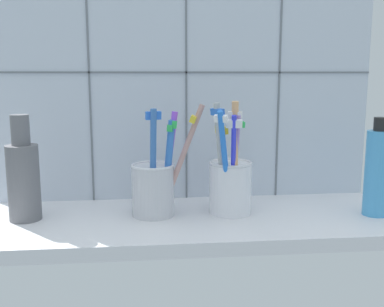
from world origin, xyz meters
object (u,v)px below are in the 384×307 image
object	(u,v)px
ceramic_vase	(23,177)
soap_bottle	(377,171)
toothbrush_cup_left	(155,184)
toothbrush_cup_right	(230,181)

from	to	relation	value
ceramic_vase	soap_bottle	distance (cm)	52.98
ceramic_vase	toothbrush_cup_left	bearing A→B (deg)	0.47
toothbrush_cup_right	ceramic_vase	bearing A→B (deg)	179.79
toothbrush_cup_right	soap_bottle	world-z (taller)	toothbrush_cup_right
ceramic_vase	soap_bottle	world-z (taller)	ceramic_vase
toothbrush_cup_right	ceramic_vase	xyz separation A→B (cm)	(-30.77, 0.11, 1.39)
soap_bottle	ceramic_vase	bearing A→B (deg)	176.62
toothbrush_cup_right	ceramic_vase	world-z (taller)	toothbrush_cup_right
toothbrush_cup_left	toothbrush_cup_right	world-z (taller)	toothbrush_cup_right
toothbrush_cup_left	toothbrush_cup_right	xyz separation A→B (cm)	(11.46, -0.27, 0.29)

